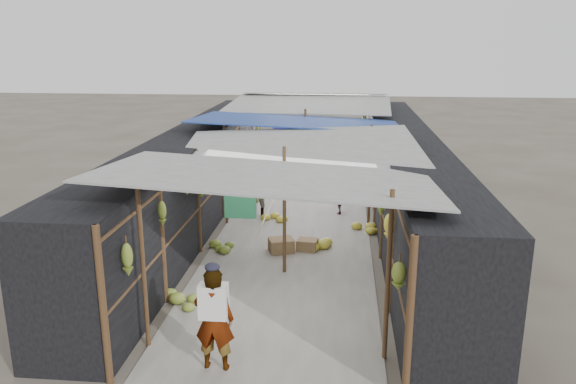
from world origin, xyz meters
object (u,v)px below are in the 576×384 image
(shopper_blue, at_px, (260,191))
(crate_near, at_px, (281,246))
(black_basin, at_px, (359,176))
(vendor_seated, at_px, (339,200))
(vendor_elderly, at_px, (214,319))

(shopper_blue, bearing_deg, crate_near, -77.83)
(black_basin, xyz_separation_m, vendor_seated, (-0.65, -4.15, 0.32))
(vendor_seated, bearing_deg, shopper_blue, -79.88)
(vendor_elderly, height_order, vendor_seated, vendor_elderly)
(shopper_blue, bearing_deg, black_basin, 52.98)
(vendor_elderly, bearing_deg, vendor_seated, -100.90)
(crate_near, bearing_deg, shopper_blue, 90.63)
(black_basin, distance_m, shopper_blue, 5.45)
(black_basin, relative_size, vendor_elderly, 0.39)
(shopper_blue, distance_m, vendor_seated, 2.16)
(black_basin, height_order, vendor_seated, vendor_seated)
(black_basin, xyz_separation_m, shopper_blue, (-2.72, -4.68, 0.66))
(black_basin, distance_m, vendor_seated, 4.21)
(vendor_seated, bearing_deg, black_basin, 166.69)
(crate_near, distance_m, black_basin, 7.33)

